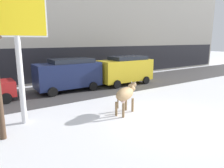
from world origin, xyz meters
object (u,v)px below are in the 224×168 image
cow_tan (125,94)px  pedestrian_near_billboard (87,70)px  car_navy_van (68,74)px  car_yellow_van (125,69)px  billboard (16,22)px

cow_tan → pedestrian_near_billboard: pedestrian_near_billboard is taller
cow_tan → car_navy_van: (-0.46, 6.08, 0.25)m
cow_tan → pedestrian_near_billboard: bearing=74.0°
cow_tan → car_navy_van: size_ratio=0.41×
car_yellow_van → pedestrian_near_billboard: 3.92m
cow_tan → car_yellow_van: car_yellow_van is taller
car_yellow_van → pedestrian_near_billboard: (-1.78, 3.47, -0.36)m
cow_tan → pedestrian_near_billboard: 9.51m
cow_tan → billboard: bearing=161.0°
cow_tan → pedestrian_near_billboard: (2.61, 9.14, -0.11)m
car_navy_van → car_yellow_van: same height
car_yellow_van → pedestrian_near_billboard: car_yellow_van is taller
cow_tan → car_yellow_van: 7.17m
billboard → pedestrian_near_billboard: bearing=47.0°
car_yellow_van → billboard: bearing=-155.0°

